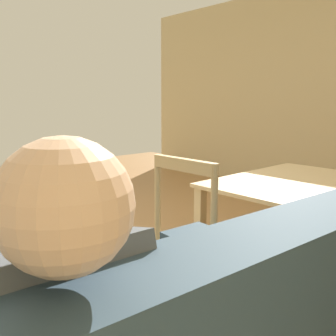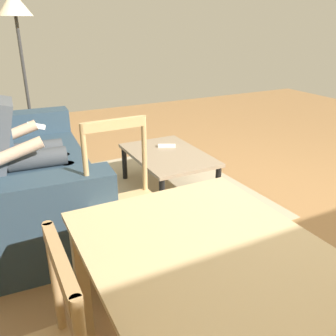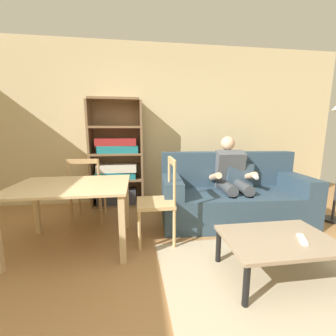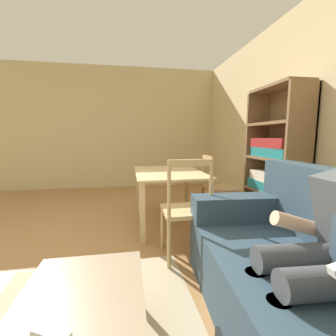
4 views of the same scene
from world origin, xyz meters
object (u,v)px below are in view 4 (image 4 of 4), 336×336
Objects in this scene: bookshelf at (275,171)px; dining_chair_facing_couch at (186,211)px; couch at (329,299)px; dining_chair_near_wall at (218,188)px; tv_remote at (51,333)px; dining_table at (168,179)px; coffee_table at (79,313)px.

bookshelf is 1.84× the size of dining_chair_facing_couch.
bookshelf is at bearing 153.46° from couch.
dining_chair_near_wall is (-0.36, -0.62, -0.28)m from bookshelf.
bookshelf reaches higher than dining_chair_near_wall.
tv_remote is at bearing -36.86° from dining_chair_near_wall.
dining_chair_facing_couch is at bearing -66.39° from bookshelf.
tv_remote is 2.26m from dining_table.
coffee_table is at bearing -38.56° from dining_chair_facing_couch.
dining_chair_near_wall is at bearing 173.52° from couch.
dining_chair_facing_couch is at bearing -9.28° from tv_remote.
dining_chair_near_wall is (-2.08, 1.56, 0.08)m from tv_remote.
dining_table is (-2.06, -0.47, 0.26)m from couch.
couch is 2.13m from dining_table.
bookshelf reaches higher than dining_chair_facing_couch.
bookshelf is (-1.70, 0.85, 0.39)m from couch.
bookshelf is (-1.72, 2.18, 0.36)m from tv_remote.
dining_chair_near_wall is at bearing -9.48° from tv_remote.
tv_remote is 1.43m from dining_chair_facing_couch.
coffee_table is 2.65m from bookshelf.
coffee_table is 1.02× the size of dining_chair_near_wall.
tv_remote is at bearing -51.65° from bookshelf.
dining_chair_near_wall is 1.17m from dining_chair_facing_couch.
dining_table reaches higher than tv_remote.
tv_remote is at bearing -89.23° from couch.
coffee_table is 2.43m from dining_chair_near_wall.
couch is at bearing -61.85° from tv_remote.
dining_chair_near_wall is 0.94× the size of dining_chair_facing_couch.
dining_table is (-1.91, 0.78, 0.28)m from coffee_table.
tv_remote is 0.17× the size of dining_chair_facing_couch.
couch is 2.08m from dining_chair_near_wall.
couch is at bearing 12.97° from dining_table.
dining_chair_facing_couch is at bearing -37.11° from dining_chair_near_wall.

